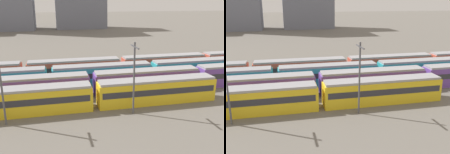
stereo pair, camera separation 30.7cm
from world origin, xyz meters
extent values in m
cube|color=yellow|center=(7.61, 0.00, 1.70)|extent=(18.00, 3.00, 3.40)
cube|color=#2D2D33|center=(7.61, 0.00, 2.11)|extent=(17.20, 3.06, 0.90)
cube|color=#939399|center=(7.61, 0.00, 3.57)|extent=(17.60, 2.70, 0.35)
cube|color=yellow|center=(26.51, 0.00, 1.70)|extent=(18.00, 3.00, 3.40)
cube|color=#2D2D33|center=(26.51, 0.00, 2.11)|extent=(17.20, 3.06, 0.90)
cube|color=#939399|center=(26.51, 0.00, 3.57)|extent=(17.60, 2.70, 0.35)
cube|color=#6B429E|center=(7.92, 5.20, 1.70)|extent=(18.00, 3.00, 3.40)
cube|color=#2D2D33|center=(7.92, 5.20, 2.11)|extent=(17.20, 3.06, 0.90)
cube|color=#939399|center=(7.92, 5.20, 3.57)|extent=(17.60, 2.70, 0.35)
cube|color=#6B429E|center=(26.82, 5.20, 1.70)|extent=(18.00, 3.00, 3.40)
cube|color=#2D2D33|center=(26.82, 5.20, 2.11)|extent=(17.20, 3.06, 0.90)
cube|color=#939399|center=(26.82, 5.20, 3.57)|extent=(17.60, 2.70, 0.35)
cube|color=teal|center=(20.18, 10.40, 1.70)|extent=(18.00, 3.00, 3.40)
cube|color=#2D2D33|center=(20.18, 10.40, 2.11)|extent=(17.20, 3.06, 0.90)
cube|color=#939399|center=(20.18, 10.40, 3.57)|extent=(17.60, 2.70, 0.35)
cube|color=teal|center=(39.08, 10.40, 1.70)|extent=(18.00, 3.00, 3.40)
cube|color=#2D2D33|center=(39.08, 10.40, 2.11)|extent=(17.20, 3.06, 0.90)
cube|color=#939399|center=(39.08, 10.40, 3.57)|extent=(17.60, 2.70, 0.35)
cube|color=#BC4C38|center=(15.56, 15.60, 1.70)|extent=(18.00, 3.00, 3.40)
cube|color=#2D2D33|center=(15.56, 15.60, 2.11)|extent=(17.20, 3.06, 0.90)
cube|color=#939399|center=(15.56, 15.60, 3.57)|extent=(17.60, 2.70, 0.35)
cube|color=#BC4C38|center=(34.46, 15.60, 1.70)|extent=(18.00, 3.00, 3.40)
cube|color=#2D2D33|center=(34.46, 15.60, 2.11)|extent=(17.20, 3.06, 0.90)
cube|color=#939399|center=(34.46, 15.60, 3.57)|extent=(17.60, 2.70, 0.35)
cylinder|color=#4C4C51|center=(5.38, -2.86, 5.34)|extent=(0.24, 0.24, 10.68)
cylinder|color=#4C4C51|center=(21.85, -3.16, 4.90)|extent=(0.24, 0.24, 9.81)
cube|color=#47474C|center=(21.85, -3.16, 9.21)|extent=(0.16, 3.20, 0.16)
camera|label=1|loc=(11.70, -34.40, 14.93)|focal=41.62mm
camera|label=2|loc=(12.00, -34.47, 14.93)|focal=41.62mm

